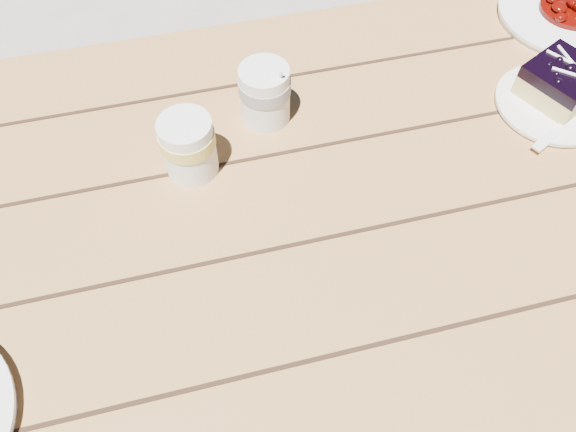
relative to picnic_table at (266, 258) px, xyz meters
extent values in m
plane|color=gray|center=(0.00, 0.00, -0.59)|extent=(60.00, 60.00, 0.00)
cube|color=olive|center=(0.00, 0.00, 0.14)|extent=(2.00, 0.80, 0.05)
cube|color=olive|center=(0.00, 0.65, -0.15)|extent=(1.80, 0.25, 0.04)
cube|color=olive|center=(0.80, 0.65, -0.38)|extent=(0.06, 0.06, 0.42)
cylinder|color=white|center=(0.49, 0.07, 0.17)|extent=(0.17, 0.17, 0.01)
cube|color=#D2BD72|center=(0.50, 0.09, 0.19)|extent=(0.13, 0.13, 0.03)
cube|color=black|center=(0.50, 0.09, 0.22)|extent=(0.13, 0.13, 0.02)
cylinder|color=white|center=(0.04, 0.16, 0.21)|extent=(0.08, 0.08, 0.09)
cylinder|color=white|center=(0.63, 0.27, 0.17)|extent=(0.25, 0.25, 0.02)
cylinder|color=white|center=(-0.09, 0.08, 0.21)|extent=(0.08, 0.08, 0.09)
camera|label=1|loc=(-0.07, -0.45, 0.81)|focal=35.00mm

